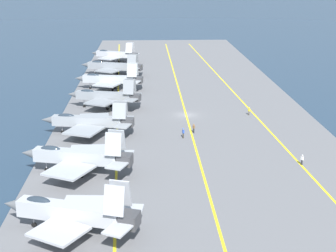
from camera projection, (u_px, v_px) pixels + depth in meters
The scene contains 16 objects.
ground_plane at pixel (186, 117), 103.34m from camera, with size 2000.00×2000.00×0.00m, color #23384C.
carrier_deck at pixel (186, 116), 103.28m from camera, with size 217.91×49.91×0.40m, color slate.
deck_stripe_foul_line at pixel (254, 114), 103.83m from camera, with size 196.12×0.36×0.01m, color yellow.
deck_stripe_centerline at pixel (186, 115), 103.22m from camera, with size 196.12×0.36×0.01m, color yellow.
deck_stripe_edge_line at pixel (118, 116), 102.62m from camera, with size 196.12×0.36×0.01m, color yellow.
parked_jet_second at pixel (71, 212), 56.89m from camera, with size 12.09×16.37×6.73m.
parked_jet_third at pixel (78, 157), 73.10m from camera, with size 13.91×16.57×6.84m.
parked_jet_fourth at pixel (89, 121), 90.56m from camera, with size 14.20×16.71×6.12m.
parked_jet_fifth at pixel (105, 96), 107.07m from camera, with size 11.97×15.87×6.47m.
parked_jet_sixth at pixel (110, 79), 123.61m from camera, with size 12.09×16.74×6.62m.
parked_jet_seventh at pixel (112, 66), 139.42m from camera, with size 12.21×17.53×6.09m.
parked_jet_eighth at pixel (115, 54), 157.69m from camera, with size 13.64×15.35×6.46m.
crew_brown_vest at pixel (194, 128), 91.76m from camera, with size 0.46×0.44×1.72m.
crew_yellow_vest at pixel (249, 111), 102.73m from camera, with size 0.38×0.45×1.67m.
crew_white_vest at pixel (302, 159), 77.01m from camera, with size 0.46×0.43×1.65m.
crew_blue_vest at pixel (183, 133), 88.96m from camera, with size 0.45×0.37×1.82m.
Camera 1 is at (-98.94, 8.18, 29.00)m, focal length 55.00 mm.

